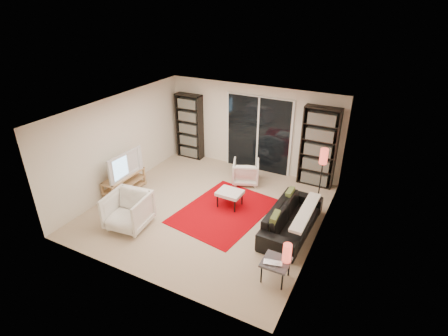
{
  "coord_description": "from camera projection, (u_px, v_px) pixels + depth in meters",
  "views": [
    {
      "loc": [
        3.47,
        -5.98,
        4.55
      ],
      "look_at": [
        0.25,
        0.3,
        1.0
      ],
      "focal_mm": 28.0,
      "sensor_mm": 36.0,
      "label": 1
    }
  ],
  "objects": [
    {
      "name": "tv_stand",
      "position": [
        125.0,
        183.0,
        8.76
      ],
      "size": [
        0.39,
        1.22,
        0.5
      ],
      "color": "tan",
      "rests_on": "floor"
    },
    {
      "name": "ceiling",
      "position": [
        206.0,
        110.0,
        7.13
      ],
      "size": [
        5.0,
        5.0,
        0.02
      ],
      "primitive_type": "cube",
      "color": "white",
      "rests_on": "wall_back"
    },
    {
      "name": "wall_right",
      "position": [
        322.0,
        189.0,
        6.65
      ],
      "size": [
        0.02,
        5.0,
        2.4
      ],
      "primitive_type": "cube",
      "color": "#EFE4CD",
      "rests_on": "ground"
    },
    {
      "name": "laptop",
      "position": [
        273.0,
        265.0,
        5.93
      ],
      "size": [
        0.36,
        0.28,
        0.03
      ],
      "primitive_type": "imported",
      "rotation": [
        0.0,
        0.0,
        0.24
      ],
      "color": "silver",
      "rests_on": "side_table"
    },
    {
      "name": "ottoman",
      "position": [
        230.0,
        193.0,
        8.17
      ],
      "size": [
        0.58,
        0.48,
        0.4
      ],
      "color": "white",
      "rests_on": "floor"
    },
    {
      "name": "side_table",
      "position": [
        276.0,
        263.0,
        6.05
      ],
      "size": [
        0.47,
        0.47,
        0.4
      ],
      "color": "#414147",
      "rests_on": "floor"
    },
    {
      "name": "wall_left",
      "position": [
        120.0,
        143.0,
        8.69
      ],
      "size": [
        0.02,
        5.0,
        2.4
      ],
      "primitive_type": "cube",
      "color": "#EFE4CD",
      "rests_on": "ground"
    },
    {
      "name": "armchair_front",
      "position": [
        128.0,
        211.0,
        7.44
      ],
      "size": [
        0.93,
        0.95,
        0.78
      ],
      "primitive_type": "imported",
      "rotation": [
        0.0,
        0.0,
        0.12
      ],
      "color": "white",
      "rests_on": "floor"
    },
    {
      "name": "bookshelf_left",
      "position": [
        190.0,
        127.0,
        10.42
      ],
      "size": [
        0.8,
        0.3,
        1.95
      ],
      "color": "black",
      "rests_on": "ground"
    },
    {
      "name": "wall_front",
      "position": [
        132.0,
        222.0,
        5.68
      ],
      "size": [
        5.0,
        0.02,
        2.4
      ],
      "primitive_type": "cube",
      "color": "#EFE4CD",
      "rests_on": "ground"
    },
    {
      "name": "wall_back",
      "position": [
        252.0,
        128.0,
        9.66
      ],
      "size": [
        5.0,
        0.02,
        2.4
      ],
      "primitive_type": "cube",
      "color": "#EFE4CD",
      "rests_on": "ground"
    },
    {
      "name": "table_lamp",
      "position": [
        287.0,
        253.0,
        5.96
      ],
      "size": [
        0.16,
        0.16,
        0.35
      ],
      "primitive_type": "cylinder",
      "color": "#EB4835",
      "rests_on": "side_table"
    },
    {
      "name": "tv",
      "position": [
        122.0,
        164.0,
        8.51
      ],
      "size": [
        0.2,
        1.1,
        0.63
      ],
      "primitive_type": "imported",
      "rotation": [
        0.0,
        0.0,
        1.52
      ],
      "color": "black",
      "rests_on": "tv_stand"
    },
    {
      "name": "floor",
      "position": [
        209.0,
        209.0,
        8.21
      ],
      "size": [
        5.0,
        5.0,
        0.0
      ],
      "primitive_type": "plane",
      "color": "beige",
      "rests_on": "ground"
    },
    {
      "name": "sliding_door",
      "position": [
        258.0,
        135.0,
        9.62
      ],
      "size": [
        1.92,
        0.08,
        2.16
      ],
      "color": "white",
      "rests_on": "ground"
    },
    {
      "name": "floor_lamp",
      "position": [
        323.0,
        162.0,
        8.1
      ],
      "size": [
        0.21,
        0.21,
        1.37
      ],
      "color": "black",
      "rests_on": "floor"
    },
    {
      "name": "rug",
      "position": [
        224.0,
        211.0,
        8.12
      ],
      "size": [
        2.05,
        2.56,
        0.01
      ],
      "primitive_type": "cube",
      "rotation": [
        0.0,
        0.0,
        -0.14
      ],
      "color": "#A70007",
      "rests_on": "floor"
    },
    {
      "name": "sofa",
      "position": [
        292.0,
        219.0,
        7.34
      ],
      "size": [
        0.86,
        2.05,
        0.59
      ],
      "primitive_type": "imported",
      "rotation": [
        0.0,
        0.0,
        1.54
      ],
      "color": "black",
      "rests_on": "floor"
    },
    {
      "name": "armchair_back",
      "position": [
        246.0,
        172.0,
        9.23
      ],
      "size": [
        0.87,
        0.88,
        0.62
      ],
      "primitive_type": "imported",
      "rotation": [
        0.0,
        0.0,
        3.52
      ],
      "color": "white",
      "rests_on": "floor"
    },
    {
      "name": "bookshelf_right",
      "position": [
        319.0,
        148.0,
        8.82
      ],
      "size": [
        0.9,
        0.3,
        2.1
      ],
      "color": "black",
      "rests_on": "ground"
    }
  ]
}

